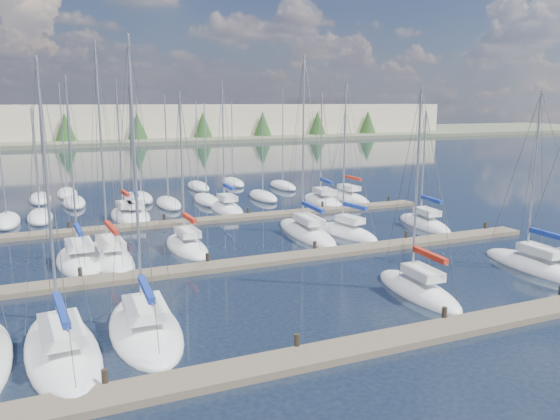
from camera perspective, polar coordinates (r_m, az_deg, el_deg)
name	(u,v)px	position (r m, az deg, el deg)	size (l,w,h in m)	color
ground	(150,180)	(78.97, -13.40, 3.12)	(400.00, 400.00, 0.00)	#182131
dock_near	(386,342)	(25.63, 11.01, -13.34)	(44.00, 1.93, 1.10)	#6B5E4C
dock_mid	(268,260)	(37.25, -1.24, -5.26)	(44.00, 1.93, 1.10)	#6B5E4C
dock_far	(210,220)	(50.10, -7.30, -1.05)	(44.00, 1.93, 1.10)	#6B5E4C
sailboat_l	(347,233)	(45.18, 7.03, -2.35)	(3.45, 7.19, 10.79)	white
sailboat_c	(145,329)	(27.19, -13.91, -11.94)	(3.51, 8.81, 14.41)	white
sailboat_m	(424,224)	(49.71, 14.83, -1.40)	(3.22, 7.78, 10.78)	white
sailboat_f	(534,266)	(39.49, 25.05, -5.34)	(2.63, 8.50, 12.15)	white
sailboat_i	(110,257)	(39.66, -17.32, -4.70)	(3.34, 9.77, 15.47)	white
sailboat_j	(187,246)	(41.16, -9.71, -3.77)	(2.75, 7.24, 12.24)	white
sailboat_b	(62,351)	(26.01, -21.79, -13.56)	(3.73, 9.99, 13.31)	white
sailboat_d	(418,290)	(32.35, 14.21, -8.13)	(2.73, 7.53, 12.33)	white
sailboat_o	(136,216)	(52.84, -14.80, -0.64)	(3.04, 7.15, 13.26)	white
sailboat_q	(323,201)	(59.21, 4.48, 0.93)	(4.13, 8.94, 12.44)	white
sailboat_p	(226,208)	(55.25, -5.63, 0.18)	(2.91, 8.00, 13.47)	white
sailboat_h	(80,260)	(39.55, -20.21, -4.95)	(3.27, 7.91, 13.16)	white
sailboat_k	(306,232)	(44.98, 2.77, -2.34)	(3.37, 10.25, 15.07)	white
sailboat_r	(347,197)	(61.90, 7.01, 1.34)	(2.67, 8.50, 13.82)	white
sailboat_n	(125,216)	(53.26, -15.91, -0.60)	(2.59, 7.50, 13.49)	white
distant_boats	(137,198)	(62.39, -14.68, 1.23)	(36.93, 20.75, 13.30)	#9EA0A5
shoreline	(41,114)	(166.88, -23.67, 9.17)	(400.00, 60.00, 38.00)	#666B51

